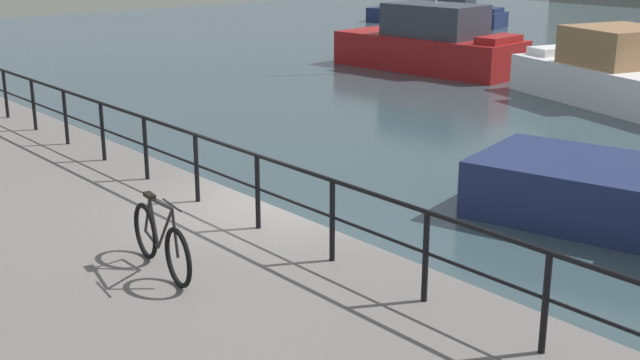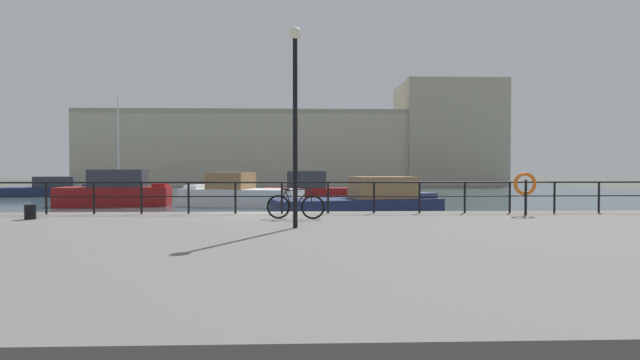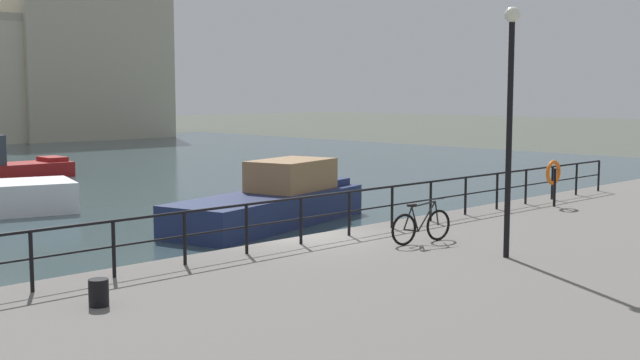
# 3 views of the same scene
# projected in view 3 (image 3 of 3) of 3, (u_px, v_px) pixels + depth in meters

# --- Properties ---
(ground_plane) EXTENTS (240.00, 240.00, 0.00)m
(ground_plane) POSITION_uv_depth(u_px,v_px,m) (304.00, 275.00, 19.08)
(ground_plane) COLOR #4C5147
(quay_promenade) EXTENTS (56.00, 13.00, 0.97)m
(quay_promenade) POSITION_uv_depth(u_px,v_px,m) (548.00, 308.00, 14.38)
(quay_promenade) COLOR slate
(quay_promenade) RESTS_ON ground_plane
(moored_small_launch) EXTENTS (8.42, 4.52, 2.08)m
(moored_small_launch) POSITION_uv_depth(u_px,v_px,m) (274.00, 202.00, 26.45)
(moored_small_launch) COLOR navy
(moored_small_launch) RESTS_ON water_basin
(quay_railing) EXTENTS (26.59, 0.07, 1.08)m
(quay_railing) POSITION_uv_depth(u_px,v_px,m) (326.00, 208.00, 18.35)
(quay_railing) COLOR black
(quay_railing) RESTS_ON quay_promenade
(parked_bicycle) EXTENTS (1.76, 0.32, 0.98)m
(parked_bicycle) POSITION_uv_depth(u_px,v_px,m) (421.00, 226.00, 17.97)
(parked_bicycle) COLOR black
(parked_bicycle) RESTS_ON quay_promenade
(mooring_bollard) EXTENTS (0.32, 0.32, 0.44)m
(mooring_bollard) POSITION_uv_depth(u_px,v_px,m) (99.00, 293.00, 12.65)
(mooring_bollard) COLOR black
(mooring_bollard) RESTS_ON quay_promenade
(life_ring_stand) EXTENTS (0.75, 0.16, 1.40)m
(life_ring_stand) POSITION_uv_depth(u_px,v_px,m) (553.00, 174.00, 23.75)
(life_ring_stand) COLOR black
(life_ring_stand) RESTS_ON quay_promenade
(quay_lamp_post) EXTENTS (0.32, 0.32, 5.10)m
(quay_lamp_post) POSITION_uv_depth(u_px,v_px,m) (510.00, 101.00, 16.10)
(quay_lamp_post) COLOR black
(quay_lamp_post) RESTS_ON quay_promenade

